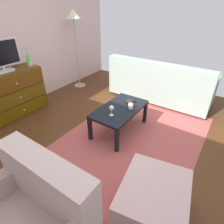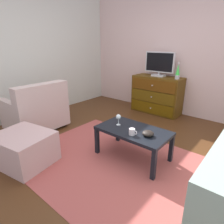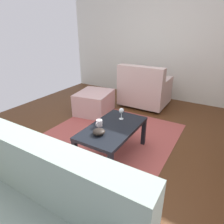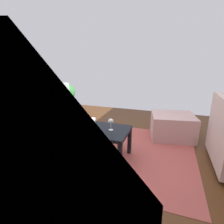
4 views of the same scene
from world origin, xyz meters
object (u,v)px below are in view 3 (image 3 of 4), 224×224
(wine_glass, at_px, (121,111))
(armchair, at_px, (144,90))
(coffee_table, at_px, (113,130))
(ottoman, at_px, (94,102))
(mug, at_px, (99,123))
(bowl_decorative, at_px, (99,132))

(wine_glass, height_order, armchair, armchair)
(coffee_table, relative_size, ottoman, 1.37)
(mug, height_order, ottoman, mug)
(armchair, relative_size, ottoman, 1.33)
(coffee_table, distance_m, bowl_decorative, 0.26)
(mug, distance_m, bowl_decorative, 0.20)
(wine_glass, height_order, mug, wine_glass)
(wine_glass, bearing_deg, bowl_decorative, -3.49)
(mug, xyz_separation_m, ottoman, (-1.10, -0.87, -0.26))
(armchair, height_order, ottoman, armchair)
(bowl_decorative, relative_size, armchair, 0.15)
(coffee_table, relative_size, armchair, 1.03)
(wine_glass, relative_size, armchair, 0.17)
(mug, xyz_separation_m, armchair, (-1.94, -0.19, -0.12))
(mug, xyz_separation_m, bowl_decorative, (0.16, 0.11, -0.01))
(wine_glass, bearing_deg, armchair, -168.62)
(coffee_table, xyz_separation_m, armchair, (-1.86, -0.34, -0.02))
(bowl_decorative, height_order, ottoman, bowl_decorative)
(bowl_decorative, bearing_deg, coffee_table, 170.20)
(mug, bearing_deg, bowl_decorative, 33.34)
(armchair, distance_m, ottoman, 1.09)
(coffee_table, xyz_separation_m, bowl_decorative, (0.24, -0.04, 0.09))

